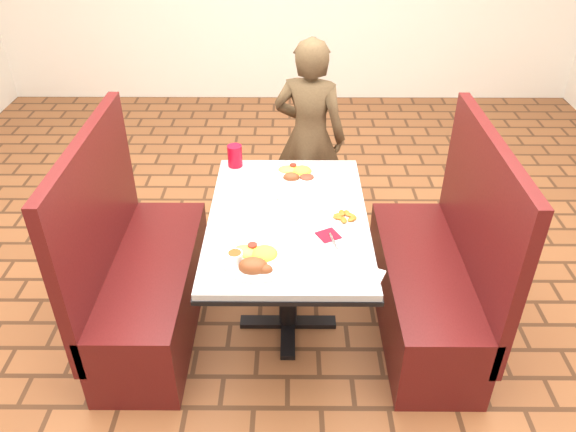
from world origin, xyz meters
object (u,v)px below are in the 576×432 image
object	(u,v)px
diner_person	(310,137)
near_dinner_plate	(255,257)
booth_bench_left	(142,280)
red_tumbler	(235,156)
booth_bench_right	(434,281)
far_dinner_plate	(297,172)
plantain_plate	(345,218)
dining_table	(288,232)

from	to	relation	value
diner_person	near_dinner_plate	distance (m)	1.50
booth_bench_left	red_tumbler	distance (m)	0.87
booth_bench_right	far_dinner_plate	size ratio (longest dim) A/B	4.37
near_dinner_plate	plantain_plate	xyz separation A→B (m)	(0.43, 0.35, -0.02)
red_tumbler	booth_bench_right	bearing A→B (deg)	-25.68
dining_table	far_dinner_plate	size ratio (longest dim) A/B	4.42
dining_table	plantain_plate	world-z (taller)	plantain_plate
red_tumbler	diner_person	bearing A→B (deg)	50.72
dining_table	far_dinner_plate	distance (m)	0.43
far_dinner_plate	red_tumbler	world-z (taller)	red_tumbler
diner_person	far_dinner_plate	size ratio (longest dim) A/B	4.90
dining_table	booth_bench_right	bearing A→B (deg)	0.00
dining_table	near_dinner_plate	bearing A→B (deg)	-110.74
booth_bench_left	booth_bench_right	size ratio (longest dim) A/B	1.00
booth_bench_left	diner_person	world-z (taller)	diner_person
plantain_plate	red_tumbler	world-z (taller)	red_tumbler
far_dinner_plate	dining_table	bearing A→B (deg)	-96.60
booth_bench_right	red_tumbler	size ratio (longest dim) A/B	9.41
booth_bench_left	red_tumbler	world-z (taller)	booth_bench_left
far_dinner_plate	plantain_plate	size ratio (longest dim) A/B	1.52
dining_table	booth_bench_right	size ratio (longest dim) A/B	1.01
dining_table	red_tumbler	size ratio (longest dim) A/B	9.50
diner_person	red_tumbler	size ratio (longest dim) A/B	10.54
booth_bench_right	red_tumbler	distance (m)	1.32
booth_bench_right	diner_person	world-z (taller)	diner_person
booth_bench_left	plantain_plate	bearing A→B (deg)	-1.57
booth_bench_right	far_dinner_plate	distance (m)	0.96
plantain_plate	far_dinner_plate	bearing A→B (deg)	118.52
booth_bench_left	plantain_plate	xyz separation A→B (m)	(1.08, -0.03, 0.43)
dining_table	red_tumbler	xyz separation A→B (m)	(-0.31, 0.53, 0.16)
dining_table	plantain_plate	xyz separation A→B (m)	(0.29, -0.03, 0.11)
diner_person	far_dinner_plate	bearing A→B (deg)	97.82
dining_table	near_dinner_plate	size ratio (longest dim) A/B	4.04
red_tumbler	dining_table	bearing A→B (deg)	-59.79
booth_bench_left	diner_person	bearing A→B (deg)	49.12
dining_table	far_dinner_plate	world-z (taller)	far_dinner_plate
booth_bench_left	far_dinner_plate	distance (m)	1.04
diner_person	plantain_plate	xyz separation A→B (m)	(0.15, -1.11, 0.09)
near_dinner_plate	plantain_plate	bearing A→B (deg)	39.28
booth_bench_right	diner_person	size ratio (longest dim) A/B	0.89
dining_table	booth_bench_left	world-z (taller)	booth_bench_left
booth_bench_left	near_dinner_plate	world-z (taller)	booth_bench_left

